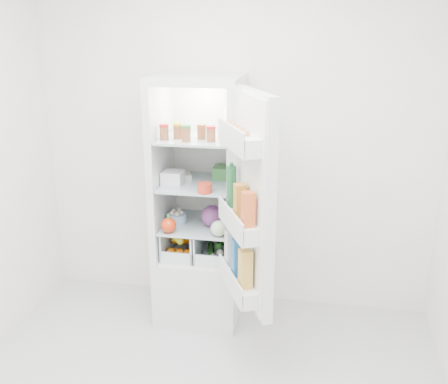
% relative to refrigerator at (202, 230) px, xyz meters
% --- Properties ---
extents(room_walls, '(3.02, 3.02, 2.61)m').
position_rel_refrigerator_xyz_m(room_walls, '(0.20, -1.25, 0.93)').
color(room_walls, silver).
rests_on(room_walls, ground).
extents(refrigerator, '(0.60, 0.60, 1.80)m').
position_rel_refrigerator_xyz_m(refrigerator, '(0.00, 0.00, 0.00)').
color(refrigerator, silver).
rests_on(refrigerator, ground).
extents(shelf_low, '(0.49, 0.53, 0.01)m').
position_rel_refrigerator_xyz_m(shelf_low, '(-0.00, -0.06, 0.07)').
color(shelf_low, '#A2B9BE').
rests_on(shelf_low, refrigerator).
extents(shelf_mid, '(0.49, 0.53, 0.02)m').
position_rel_refrigerator_xyz_m(shelf_mid, '(-0.00, -0.06, 0.38)').
color(shelf_mid, '#A2B9BE').
rests_on(shelf_mid, refrigerator).
extents(shelf_top, '(0.49, 0.53, 0.02)m').
position_rel_refrigerator_xyz_m(shelf_top, '(-0.00, -0.06, 0.71)').
color(shelf_top, '#A2B9BE').
rests_on(shelf_top, refrigerator).
extents(crisper_left, '(0.23, 0.46, 0.22)m').
position_rel_refrigerator_xyz_m(crisper_left, '(-0.12, -0.06, -0.06)').
color(crisper_left, silver).
rests_on(crisper_left, refrigerator).
extents(crisper_right, '(0.23, 0.46, 0.22)m').
position_rel_refrigerator_xyz_m(crisper_right, '(0.12, -0.06, -0.06)').
color(crisper_right, silver).
rests_on(crisper_right, refrigerator).
extents(condiment_jars, '(0.46, 0.16, 0.08)m').
position_rel_refrigerator_xyz_m(condiment_jars, '(-0.00, -0.17, 0.76)').
color(condiment_jars, '#B21919').
rests_on(condiment_jars, shelf_top).
extents(squeeze_bottle, '(0.07, 0.07, 0.18)m').
position_rel_refrigerator_xyz_m(squeeze_bottle, '(0.19, 0.06, 0.81)').
color(squeeze_bottle, white).
rests_on(squeeze_bottle, shelf_top).
extents(tub_white, '(0.15, 0.15, 0.09)m').
position_rel_refrigerator_xyz_m(tub_white, '(-0.17, -0.13, 0.44)').
color(tub_white, silver).
rests_on(tub_white, shelf_mid).
extents(tin_red, '(0.13, 0.13, 0.07)m').
position_rel_refrigerator_xyz_m(tin_red, '(0.09, -0.28, 0.42)').
color(tin_red, red).
rests_on(tin_red, shelf_mid).
extents(foil_tray, '(0.20, 0.17, 0.04)m').
position_rel_refrigerator_xyz_m(foil_tray, '(-0.16, -0.01, 0.41)').
color(foil_tray, silver).
rests_on(foil_tray, shelf_mid).
extents(tub_green, '(0.12, 0.16, 0.09)m').
position_rel_refrigerator_xyz_m(tub_green, '(0.14, 0.07, 0.44)').
color(tub_green, '#419044').
rests_on(tub_green, shelf_mid).
extents(red_cabbage, '(0.16, 0.16, 0.16)m').
position_rel_refrigerator_xyz_m(red_cabbage, '(0.10, -0.11, 0.16)').
color(red_cabbage, '#541C4F').
rests_on(red_cabbage, shelf_low).
extents(bell_pepper, '(0.11, 0.11, 0.11)m').
position_rel_refrigerator_xyz_m(bell_pepper, '(-0.17, -0.28, 0.14)').
color(bell_pepper, red).
rests_on(bell_pepper, shelf_low).
extents(mushroom_bowl, '(0.18, 0.18, 0.07)m').
position_rel_refrigerator_xyz_m(mushroom_bowl, '(-0.17, -0.09, 0.12)').
color(mushroom_bowl, '#8FB3D6').
rests_on(mushroom_bowl, shelf_low).
extents(salad_bag, '(0.11, 0.11, 0.11)m').
position_rel_refrigerator_xyz_m(salad_bag, '(0.18, -0.27, 0.14)').
color(salad_bag, '#B4D49F').
rests_on(salad_bag, shelf_low).
extents(citrus_pile, '(0.20, 0.31, 0.16)m').
position_rel_refrigerator_xyz_m(citrus_pile, '(-0.13, -0.10, -0.08)').
color(citrus_pile, '#F75F0D').
rests_on(citrus_pile, refrigerator).
extents(veg_pile, '(0.16, 0.30, 0.10)m').
position_rel_refrigerator_xyz_m(veg_pile, '(0.13, -0.06, -0.10)').
color(veg_pile, '#1E4918').
rests_on(veg_pile, refrigerator).
extents(fridge_door, '(0.39, 0.57, 1.30)m').
position_rel_refrigerator_xyz_m(fridge_door, '(0.43, -0.61, 0.43)').
color(fridge_door, silver).
rests_on(fridge_door, refrigerator).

